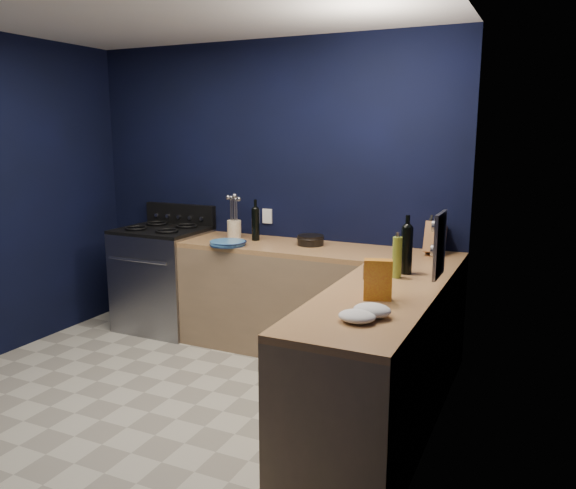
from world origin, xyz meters
The scene contains 26 objects.
floor centered at (0.00, 0.00, -0.01)m, with size 3.50×3.50×0.02m, color #BAB5A3.
wall_back centered at (0.00, 1.76, 1.30)m, with size 3.50×0.02×2.60m, color black.
wall_right centered at (1.76, 0.00, 1.30)m, with size 0.02×3.50×2.60m, color black.
cab_back centered at (0.60, 1.44, 0.43)m, with size 2.30×0.63×0.86m, color #8D7050.
top_back centered at (0.60, 1.44, 0.88)m, with size 2.30×0.63×0.04m, color brown.
cab_right centered at (1.44, 0.29, 0.43)m, with size 0.63×1.67×0.86m, color #8D7050.
top_right centered at (1.44, 0.29, 0.88)m, with size 0.63×1.67×0.04m, color brown.
gas_range centered at (-0.93, 1.42, 0.46)m, with size 0.76×0.66×0.92m, color gray.
oven_door centered at (-0.93, 1.10, 0.45)m, with size 0.59×0.02×0.42m, color black.
cooktop centered at (-0.93, 1.42, 0.94)m, with size 0.76×0.66×0.03m, color black.
backguard centered at (-0.93, 1.72, 1.04)m, with size 0.76×0.06×0.20m, color black.
spice_panel centered at (1.74, 0.55, 1.18)m, with size 0.02×0.28×0.38m, color gray.
wall_outlet centered at (0.00, 1.74, 1.08)m, with size 0.09×0.02×0.13m, color white.
plate_stack centered at (-0.10, 1.21, 0.92)m, with size 0.29×0.29×0.04m, color teal.
ramekin centered at (-0.32, 1.69, 0.92)m, with size 0.09×0.09×0.03m, color white.
utensil_crock centered at (-0.23, 1.53, 0.98)m, with size 0.12×0.12×0.15m, color #F9E6C0.
wine_bottle_back centered at (0.01, 1.50, 1.04)m, with size 0.07×0.07×0.28m, color black.
lemon_basket centered at (0.52, 1.51, 0.94)m, with size 0.22×0.22×0.08m, color black.
knife_block centered at (1.51, 1.61, 1.02)m, with size 0.13×0.21×0.24m, color brown.
wine_bottle_right centered at (1.46, 0.89, 1.06)m, with size 0.08×0.08×0.31m, color black.
oil_bottle centered at (1.43, 0.76, 1.03)m, with size 0.06×0.06×0.27m, color olive.
spice_jar_near centered at (1.27, 0.64, 0.95)m, with size 0.04×0.04×0.10m, color olive.
spice_jar_far centered at (1.40, 0.41, 0.95)m, with size 0.05×0.05×0.09m, color olive.
crouton_bag centered at (1.46, 0.24, 1.01)m, with size 0.16×0.07×0.23m, color red.
towel_front centered at (1.52, -0.07, 0.93)m, with size 0.20×0.17×0.07m, color white.
towel_end centered at (1.48, -0.17, 0.93)m, with size 0.19×0.17×0.06m, color white.
Camera 1 is at (2.31, -2.77, 1.83)m, focal length 35.61 mm.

